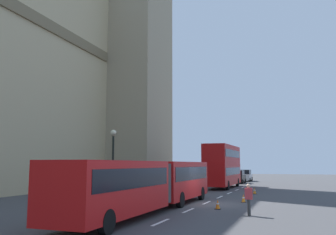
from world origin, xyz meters
TOP-DOWN VIEW (x-y plane):
  - ground_plane at (0.00, 0.00)m, footprint 160.00×160.00m
  - lane_centre_marking at (0.70, 0.00)m, footprint 39.00×0.16m
  - articulated_bus at (-4.86, 1.99)m, footprint 17.89×2.54m
  - double_decker_bus at (17.02, 2.00)m, footprint 10.54×2.54m
  - sedan_lead at (27.73, 1.94)m, footprint 4.40×1.86m
  - sedan_trailing at (34.34, 1.77)m, footprint 4.40×1.86m
  - traffic_cone_west at (-2.67, -1.51)m, footprint 0.36×0.36m
  - traffic_cone_middle at (1.85, -2.45)m, footprint 0.36×0.36m
  - traffic_cone_east at (9.65, -2.38)m, footprint 0.36×0.36m
  - street_lamp at (-1.36, 6.50)m, footprint 0.44×0.44m
  - pedestrian_near_cones at (-4.90, -3.69)m, footprint 0.36×0.41m

SIDE VIEW (x-z plane):
  - ground_plane at x=0.00m, z-range 0.00..0.00m
  - lane_centre_marking at x=0.70m, z-range 0.00..0.01m
  - traffic_cone_west at x=-2.67m, z-range -0.01..0.57m
  - traffic_cone_middle at x=1.85m, z-range -0.01..0.57m
  - traffic_cone_east at x=9.65m, z-range -0.01..0.57m
  - pedestrian_near_cones at x=-4.90m, z-range 0.07..1.76m
  - sedan_lead at x=27.73m, z-range -0.01..1.84m
  - sedan_trailing at x=34.34m, z-range -0.01..1.84m
  - articulated_bus at x=-4.86m, z-range 0.30..3.20m
  - double_decker_bus at x=17.02m, z-range 0.26..5.16m
  - street_lamp at x=-1.36m, z-range 0.42..5.69m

